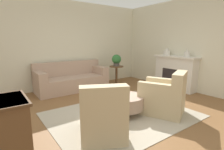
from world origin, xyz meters
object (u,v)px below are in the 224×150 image
object	(u,v)px
couch	(72,80)
ottoman_table	(126,102)
armchair_left	(102,115)
vase_mantel_far	(187,54)
side_table	(116,72)
vase_mantel_near	(167,53)
potted_plant_on_side_table	(116,60)
armchair_right	(164,97)

from	to	relation	value
couch	ottoman_table	bearing A→B (deg)	-86.14
armchair_left	vase_mantel_far	xyz separation A→B (m)	(3.42, 0.70, 0.79)
side_table	vase_mantel_near	size ratio (longest dim) A/B	3.05
side_table	vase_mantel_far	world-z (taller)	vase_mantel_far
couch	potted_plant_on_side_table	world-z (taller)	potted_plant_on_side_table
couch	side_table	bearing A→B (deg)	-10.70
potted_plant_on_side_table	armchair_right	bearing A→B (deg)	-105.25
armchair_right	side_table	world-z (taller)	armchair_right
ottoman_table	vase_mantel_near	size ratio (longest dim) A/B	3.44
ottoman_table	armchair_right	bearing A→B (deg)	-34.83
vase_mantel_far	potted_plant_on_side_table	size ratio (longest dim) A/B	0.51
armchair_left	side_table	bearing A→B (deg)	49.04
armchair_right	side_table	size ratio (longest dim) A/B	1.60
couch	potted_plant_on_side_table	size ratio (longest dim) A/B	5.46
armchair_right	armchair_left	bearing A→B (deg)	180.00
armchair_left	vase_mantel_near	size ratio (longest dim) A/B	4.87
armchair_right	vase_mantel_far	bearing A→B (deg)	20.37
side_table	vase_mantel_near	world-z (taller)	vase_mantel_near
armchair_right	side_table	distance (m)	2.70
potted_plant_on_side_table	vase_mantel_far	bearing A→B (deg)	-58.72
potted_plant_on_side_table	vase_mantel_near	bearing A→B (deg)	-45.72
armchair_left	ottoman_table	xyz separation A→B (m)	(0.89, 0.46, -0.10)
ottoman_table	potted_plant_on_side_table	size ratio (longest dim) A/B	1.88
couch	vase_mantel_far	xyz separation A→B (m)	(2.70, -2.20, 0.83)
side_table	vase_mantel_far	bearing A→B (deg)	-58.72
vase_mantel_far	armchair_left	bearing A→B (deg)	-168.52
armchair_left	side_table	size ratio (longest dim) A/B	1.60
ottoman_table	armchair_left	bearing A→B (deg)	-152.40
armchair_right	vase_mantel_far	xyz separation A→B (m)	(1.87, 0.70, 0.79)
ottoman_table	potted_plant_on_side_table	bearing A→B (deg)	57.29
vase_mantel_near	potted_plant_on_side_table	size ratio (longest dim) A/B	0.55
armchair_left	armchair_right	bearing A→B (deg)	0.00
armchair_left	vase_mantel_far	size ratio (longest dim) A/B	5.19
armchair_left	vase_mantel_near	world-z (taller)	vase_mantel_near
vase_mantel_far	armchair_right	bearing A→B (deg)	-159.63
armchair_right	potted_plant_on_side_table	distance (m)	2.75
vase_mantel_far	vase_mantel_near	bearing A→B (deg)	90.00
couch	side_table	xyz separation A→B (m)	(1.54, -0.29, 0.13)
side_table	armchair_left	bearing A→B (deg)	-130.96
vase_mantel_near	ottoman_table	bearing A→B (deg)	-159.43
vase_mantel_far	potted_plant_on_side_table	xyz separation A→B (m)	(-1.16, 1.91, -0.26)
armchair_left	vase_mantel_near	xyz separation A→B (m)	(3.42, 1.42, 0.79)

